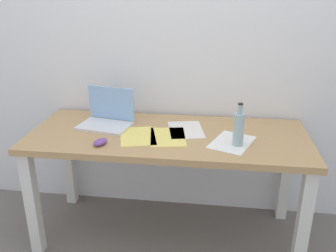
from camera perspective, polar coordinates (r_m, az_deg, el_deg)
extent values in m
plane|color=slate|center=(2.65, 0.00, -16.28)|extent=(8.00, 8.00, 0.00)
cube|color=white|center=(2.52, 1.26, 14.14)|extent=(5.20, 0.08, 2.60)
cube|color=tan|center=(2.28, 0.00, -1.64)|extent=(1.73, 0.71, 0.04)
cube|color=silver|center=(2.44, -20.50, -11.37)|extent=(0.07, 0.07, 0.71)
cube|color=silver|center=(2.25, 20.42, -14.36)|extent=(0.07, 0.07, 0.71)
cube|color=silver|center=(2.90, -15.31, -5.31)|extent=(0.07, 0.07, 0.71)
cube|color=silver|center=(2.74, 17.96, -7.24)|extent=(0.07, 0.07, 0.71)
cube|color=silver|center=(2.39, -9.96, -0.03)|extent=(0.36, 0.27, 0.02)
cube|color=#8CB7EA|center=(2.45, -8.91, 3.54)|extent=(0.32, 0.08, 0.23)
cylinder|color=#99B7C1|center=(2.11, 11.02, -0.59)|extent=(0.06, 0.06, 0.19)
cylinder|color=#99B7C1|center=(2.06, 11.26, 2.60)|extent=(0.03, 0.03, 0.05)
cylinder|color=black|center=(2.05, 11.32, 3.42)|extent=(0.03, 0.03, 0.01)
ellipsoid|color=#724799|center=(2.14, -10.59, -2.49)|extent=(0.09, 0.12, 0.03)
cube|color=#F4E06B|center=(2.23, -4.76, -1.60)|extent=(0.28, 0.34, 0.00)
cube|color=white|center=(2.33, 2.82, -0.57)|extent=(0.27, 0.33, 0.00)
cube|color=white|center=(2.18, 9.99, -2.52)|extent=(0.31, 0.35, 0.00)
cube|color=#F4E06B|center=(2.22, -0.03, -1.70)|extent=(0.26, 0.33, 0.00)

